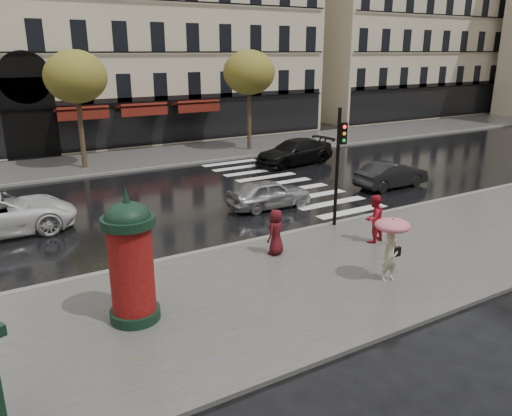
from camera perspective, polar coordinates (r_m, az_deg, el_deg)
ground at (r=15.30m, az=3.92°, el=-7.89°), size 160.00×160.00×0.00m
near_sidewalk at (r=14.91m, az=5.03°, el=-8.38°), size 90.00×7.00×0.12m
far_sidewalk at (r=32.00m, az=-15.84°, el=5.16°), size 90.00×6.00×0.12m
near_kerb at (r=17.61m, az=-1.63°, el=-4.09°), size 90.00×0.25×0.14m
far_kerb at (r=29.17m, az=-14.25°, el=4.15°), size 90.00×0.25×0.14m
zebra_crossing at (r=25.97m, az=2.81°, el=2.91°), size 3.60×11.75×0.01m
bldg_far_right at (r=59.07m, az=15.70°, el=21.55°), size 24.00×14.00×22.90m
tree_far_left at (r=29.94m, az=-19.92°, el=13.88°), size 3.40×3.40×6.64m
tree_far_right at (r=33.88m, az=-0.80°, el=15.19°), size 3.40×3.40×6.64m
woman_umbrella at (r=14.81m, az=15.24°, el=-3.46°), size 1.02×1.02×1.95m
woman_red at (r=17.85m, az=13.31°, el=-1.19°), size 0.93×0.78×1.70m
man_burgundy at (r=16.37m, az=2.29°, el=-2.75°), size 0.89×0.77×1.53m
morris_column at (r=12.49m, az=-14.11°, el=-5.53°), size 1.28×1.28×3.46m
traffic_light at (r=18.79m, az=9.46°, el=5.87°), size 0.30×0.43×4.48m
car_silver at (r=21.66m, az=1.53°, el=1.66°), size 3.77×1.63×1.27m
car_darkgrey at (r=25.84m, az=15.24°, el=3.70°), size 3.97×1.45×1.30m
car_black at (r=30.23m, az=4.42°, el=6.40°), size 5.29×2.58×1.48m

